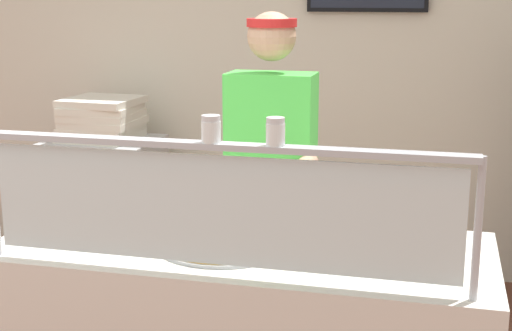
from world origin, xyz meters
The scene contains 9 objects.
shop_rear_unit centered at (0.89, 2.76, 1.36)m, with size 6.18×0.13×2.70m.
sneeze_guard centered at (0.89, 0.06, 1.23)m, with size 1.61×0.06×0.44m.
pizza_tray centered at (0.83, 0.35, 0.97)m, with size 0.49×0.49×0.04m.
pizza_server centered at (0.80, 0.33, 0.99)m, with size 0.07×0.28×0.01m, color #ADAFB7.
parmesan_shaker centered at (0.88, 0.06, 1.42)m, with size 0.06×0.06×0.08m.
pepper_flake_shaker centered at (1.08, 0.06, 1.42)m, with size 0.06×0.06×0.09m.
worker_figure centered at (0.85, 1.03, 1.01)m, with size 0.41×0.50×1.76m.
prep_shelf centered at (-0.57, 2.27, 0.45)m, with size 0.70×0.55×0.91m, color #B7BABF.
pizza_box_stack centered at (-0.57, 2.27, 1.04)m, with size 0.48×0.47×0.27m.
Camera 1 is at (1.56, -2.08, 1.83)m, focal length 52.05 mm.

